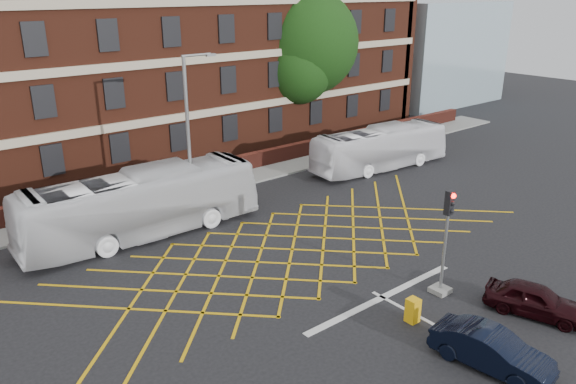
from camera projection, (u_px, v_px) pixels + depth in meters
ground at (322, 265)px, 24.38m from camera, size 120.00×120.00×0.00m
victorian_building at (106, 43)px, 37.79m from camera, size 51.00×12.17×20.40m
boundary_wall at (175, 179)px, 33.62m from camera, size 56.00×0.50×1.10m
far_pavement at (184, 191)px, 33.07m from camera, size 60.00×3.00×0.12m
glass_block at (427, 52)px, 58.15m from camera, size 14.00×10.00×10.00m
box_junction_hatching at (292, 249)px, 25.83m from camera, size 8.22×8.22×0.02m
stop_line at (383, 297)px, 21.84m from camera, size 8.00×0.30×0.02m
centre_line at (543, 383)px, 17.12m from camera, size 0.15×14.00×0.02m
bus_left at (141, 204)px, 26.77m from camera, size 11.74×3.11×3.25m
bus_right at (380, 148)px, 36.86m from camera, size 10.24×3.36×2.80m
car_navy at (491, 350)px, 17.66m from camera, size 1.87×3.96×1.25m
car_maroon at (535, 300)px, 20.54m from camera, size 2.46×3.80×1.20m
deciduous_tree at (305, 50)px, 43.06m from camera, size 8.16×8.07×11.38m
traffic_light_near at (444, 252)px, 21.62m from camera, size 0.70×0.70×4.27m
street_lamp at (191, 167)px, 28.31m from camera, size 2.25×1.00×8.37m
utility_cabinet at (413, 310)px, 20.14m from camera, size 0.42×0.42×0.92m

